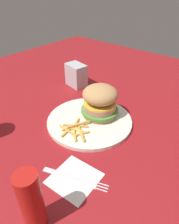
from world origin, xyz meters
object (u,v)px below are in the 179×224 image
fries_pile (75,129)px  napkin (74,178)px  ketchup_bottle (31,201)px  fork (75,178)px  sandwich (100,101)px  napkin_dispenser (76,75)px  plate (90,121)px

fries_pile → napkin: 0.17m
fries_pile → ketchup_bottle: ketchup_bottle is taller
fork → sandwich: bearing=-154.8°
napkin → ketchup_bottle: size_ratio=0.76×
sandwich → napkin_dispenser: 0.27m
fries_pile → napkin_dispenser: napkin_dispenser is taller
sandwich → napkin_dispenser: size_ratio=1.30×
napkin → napkin_dispenser: size_ratio=1.12×
sandwich → napkin: bearing=24.9°
plate → ketchup_bottle: size_ratio=1.97×
fork → napkin_dispenser: bearing=-137.1°
fork → napkin_dispenser: napkin_dispenser is taller
fries_pile → ketchup_bottle: bearing=27.6°
plate → ketchup_bottle: ketchup_bottle is taller
plate → napkin_dispenser: (-0.17, -0.22, 0.04)m
sandwich → ketchup_bottle: (0.37, 0.13, 0.01)m
ketchup_bottle → fork: bearing=-173.7°
sandwich → plate: bearing=-9.6°
napkin → sandwich: bearing=-155.1°
fork → ketchup_bottle: (0.13, 0.01, 0.07)m
napkin → napkin_dispenser: (-0.37, -0.35, 0.05)m
plate → napkin: plate is taller
napkin → fork: (-0.00, 0.00, 0.00)m
napkin → fork: size_ratio=0.66×
sandwich → napkin: 0.28m
napkin → napkin_dispenser: 0.51m
ketchup_bottle → plate: bearing=-157.3°
napkin → fork: fork is taller
fries_pile → napkin_dispenser: (-0.25, -0.23, 0.03)m
fries_pile → ketchup_bottle: 0.29m
fork → napkin_dispenser: 0.51m
fries_pile → napkin_dispenser: 0.34m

